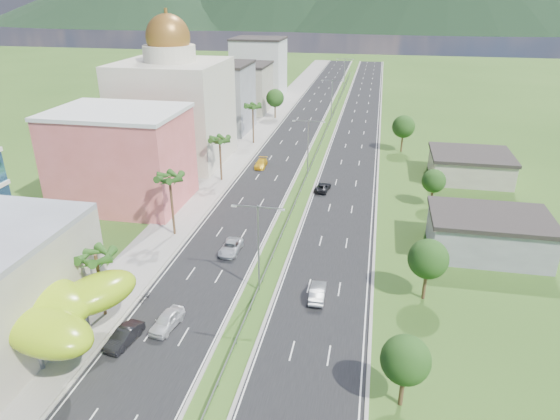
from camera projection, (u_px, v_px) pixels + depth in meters
The scene contains 34 objects.
ground at pixel (237, 344), 50.31m from camera, with size 500.00×500.00×0.00m, color #2D5119.
road_left at pixel (301, 124), 132.36m from camera, with size 11.00×260.00×0.04m, color black.
road_right at pixel (358, 127), 129.73m from camera, with size 11.00×260.00×0.04m, color black.
sidewalk_left at pixel (266, 122), 134.01m from camera, with size 7.00×260.00×0.12m, color gray.
median_guardrail at pixel (321, 142), 114.64m from camera, with size 0.10×216.06×0.76m.
streetlight_median_b at pixel (258, 240), 56.55m from camera, with size 6.04×0.25×11.00m.
streetlight_median_c at pixel (308, 142), 92.43m from camera, with size 6.04×0.25×11.00m.
streetlight_median_d at pixel (332, 96), 132.80m from camera, with size 6.04×0.25×11.00m.
streetlight_median_e at pixel (345, 71), 173.17m from camera, with size 6.04×0.25×11.00m.
lime_canopy at pixel (24, 303), 48.21m from camera, with size 18.00×15.00×7.40m.
pink_shophouse at pixel (122, 159), 80.89m from camera, with size 20.00×15.00×15.00m, color #D25C56.
domed_building at pixel (174, 106), 99.96m from camera, with size 20.00×20.00×28.70m.
midrise_grey at pixel (217, 98), 123.58m from camera, with size 16.00×15.00×16.00m, color gray.
midrise_beige at pixel (241, 89), 143.92m from camera, with size 16.00×15.00×13.00m, color gray.
midrise_white at pixel (259, 68), 163.54m from camera, with size 16.00×15.00×18.00m, color silver.
shed_near at pixel (488, 236), 66.81m from camera, with size 15.00×10.00×5.00m, color gray.
shed_far at pixel (470, 167), 93.50m from camera, with size 14.00×12.00×4.40m, color gray.
palm_tree_b at pixel (96, 259), 51.96m from camera, with size 3.60×3.60×8.10m.
palm_tree_c at pixel (170, 180), 69.32m from camera, with size 3.60×3.60×9.60m.
palm_tree_d at pixel (220, 141), 90.34m from camera, with size 3.60×3.60×8.60m.
palm_tree_e at pixel (253, 108), 112.46m from camera, with size 3.60×3.60×9.40m.
leafy_tree_lfar at pixel (275, 98), 136.00m from camera, with size 4.90×4.90×8.05m.
leafy_tree_ra at pixel (406, 360), 41.08m from camera, with size 4.20×4.20×6.90m.
leafy_tree_rb at pixel (428, 259), 55.64m from camera, with size 4.55×4.55×7.47m.
leafy_tree_rc at pixel (434, 181), 80.56m from camera, with size 3.85×3.85×6.33m.
leafy_tree_rd at pixel (404, 127), 107.69m from camera, with size 4.90×4.90×8.05m.
mountain_ridge at pixel (438, 29), 443.49m from camera, with size 860.00×140.00×90.00m, color black, non-canonical shape.
car_white_near_left at pixel (167, 321), 52.40m from camera, with size 1.99×4.95×1.69m, color silver.
car_dark_left at pixel (125, 336), 50.12m from camera, with size 1.68×4.83×1.59m, color black.
car_silver_mid_left at pixel (231, 247), 67.52m from camera, with size 2.42×5.24×1.46m, color #B4B7BC.
car_yellow_far_left at pixel (261, 163), 99.96m from camera, with size 2.07×5.10×1.48m, color yellow.
car_silver_right at pixel (318, 292), 57.40m from camera, with size 1.69×4.84×1.60m, color #9B9DA2.
car_dark_far_right at pixel (323, 187), 88.19m from camera, with size 2.19×4.75×1.32m, color black.
motorcycle at pixel (146, 296), 57.06m from camera, with size 0.57×1.88×1.20m, color black.
Camera 1 is at (12.07, -38.91, 32.76)m, focal length 32.00 mm.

